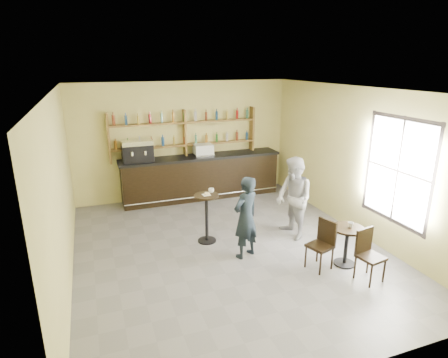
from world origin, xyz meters
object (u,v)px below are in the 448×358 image
object	(u,v)px
pastry_case	(203,150)
pedestal_table	(207,218)
man_main	(246,218)
chair_west	(320,246)
bar_counter	(201,177)
patron_second	(294,198)
espresso_machine	(137,151)
cafe_table	(346,246)
chair_south	(371,257)

from	to	relation	value
pastry_case	pedestal_table	xyz separation A→B (m)	(-0.75, -2.67, -0.84)
man_main	chair_west	size ratio (longest dim) A/B	1.77
man_main	bar_counter	bearing A→B (deg)	-116.07
man_main	patron_second	xyz separation A→B (m)	(1.31, 0.44, 0.07)
espresso_machine	cafe_table	size ratio (longest dim) A/B	1.02
pedestal_table	bar_counter	bearing A→B (deg)	75.60
espresso_machine	chair_west	xyz separation A→B (m)	(2.64, -4.43, -1.02)
espresso_machine	chair_south	world-z (taller)	espresso_machine
bar_counter	pedestal_table	world-z (taller)	bar_counter
pedestal_table	chair_south	size ratio (longest dim) A/B	1.14
pedestal_table	cafe_table	distance (m)	2.83
pastry_case	chair_south	size ratio (longest dim) A/B	0.57
patron_second	pastry_case	bearing A→B (deg)	-163.06
pedestal_table	chair_south	bearing A→B (deg)	-47.35
pastry_case	man_main	xyz separation A→B (m)	(-0.24, -3.54, -0.55)
espresso_machine	cafe_table	xyz separation A→B (m)	(3.19, -4.48, -1.11)
bar_counter	patron_second	world-z (taller)	patron_second
espresso_machine	man_main	world-z (taller)	espresso_machine
bar_counter	pedestal_table	bearing A→B (deg)	-104.40
pastry_case	chair_west	distance (m)	4.61
pedestal_table	man_main	size ratio (longest dim) A/B	0.64
bar_counter	espresso_machine	xyz separation A→B (m)	(-1.71, 0.00, 0.88)
bar_counter	man_main	xyz separation A→B (m)	(-0.17, -3.54, 0.22)
pastry_case	espresso_machine	bearing A→B (deg)	-176.42
espresso_machine	cafe_table	distance (m)	5.61
man_main	chair_south	distance (m)	2.33
cafe_table	pedestal_table	bearing A→B (deg)	140.17
pedestal_table	chair_west	world-z (taller)	pedestal_table
pastry_case	pedestal_table	world-z (taller)	pastry_case
pedestal_table	man_main	xyz separation A→B (m)	(0.52, -0.87, 0.29)
pastry_case	patron_second	xyz separation A→B (m)	(1.07, -3.10, -0.47)
pedestal_table	chair_west	size ratio (longest dim) A/B	1.14
chair_south	patron_second	world-z (taller)	patron_second
chair_west	espresso_machine	bearing A→B (deg)	-167.07
pastry_case	chair_west	world-z (taller)	pastry_case
man_main	chair_west	world-z (taller)	man_main
chair_south	man_main	bearing A→B (deg)	127.53
cafe_table	patron_second	distance (m)	1.52
bar_counter	patron_second	size ratio (longest dim) A/B	2.50
cafe_table	bar_counter	bearing A→B (deg)	108.31
man_main	pastry_case	bearing A→B (deg)	-117.13
pastry_case	cafe_table	distance (m)	4.80
pastry_case	pedestal_table	size ratio (longest dim) A/B	0.50
chair_west	man_main	bearing A→B (deg)	-146.82
pedestal_table	patron_second	world-z (taller)	patron_second
chair_west	chair_south	world-z (taller)	chair_west
chair_west	patron_second	bearing A→B (deg)	153.45
man_main	chair_west	xyz separation A→B (m)	(1.10, -0.89, -0.36)
espresso_machine	chair_west	bearing A→B (deg)	-59.80
man_main	pedestal_table	bearing A→B (deg)	-82.56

